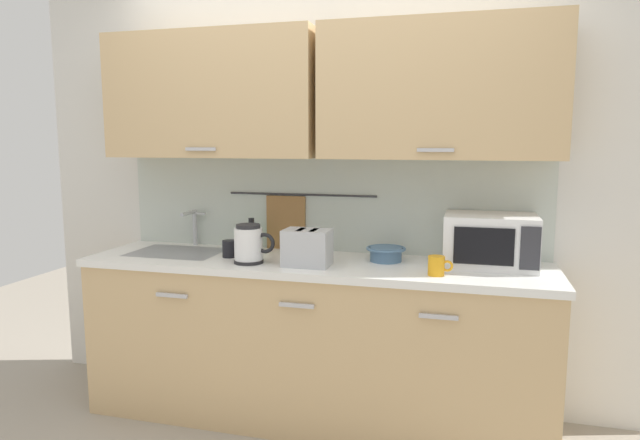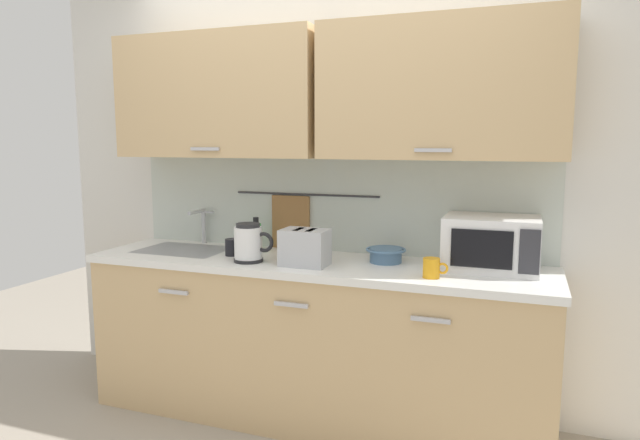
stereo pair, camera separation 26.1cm
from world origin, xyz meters
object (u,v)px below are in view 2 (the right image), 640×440
at_px(dish_soap_bottle, 256,236).
at_px(mixing_bowl, 386,254).
at_px(microwave, 491,243).
at_px(mug_by_kettle, 432,268).
at_px(mug_near_sink, 233,247).
at_px(electric_kettle, 249,243).
at_px(toaster, 305,247).

xyz_separation_m(dish_soap_bottle, mixing_bowl, (0.81, -0.07, -0.04)).
distance_m(microwave, mug_by_kettle, 0.38).
distance_m(mug_near_sink, mixing_bowl, 0.87).
distance_m(microwave, electric_kettle, 1.26).
bearing_deg(mug_near_sink, dish_soap_bottle, 75.67).
distance_m(mug_near_sink, mug_by_kettle, 1.15).
height_order(mug_near_sink, mug_by_kettle, same).
bearing_deg(microwave, mixing_bowl, -178.24).
bearing_deg(microwave, toaster, -165.80).
bearing_deg(mug_by_kettle, mixing_bowl, 137.98).
relative_size(microwave, mixing_bowl, 2.15).
xyz_separation_m(mug_near_sink, mug_by_kettle, (1.14, -0.13, 0.00)).
bearing_deg(mixing_bowl, toaster, -150.43).
bearing_deg(microwave, dish_soap_bottle, 177.64).
height_order(dish_soap_bottle, mug_near_sink, dish_soap_bottle).
bearing_deg(dish_soap_bottle, mug_near_sink, -104.33).
bearing_deg(mixing_bowl, mug_by_kettle, -42.02).
xyz_separation_m(mixing_bowl, mug_by_kettle, (0.29, -0.26, 0.00)).
relative_size(microwave, dish_soap_bottle, 2.35).
height_order(electric_kettle, dish_soap_bottle, electric_kettle).
relative_size(electric_kettle, mug_by_kettle, 1.89).
relative_size(mixing_bowl, mug_by_kettle, 1.78).
bearing_deg(toaster, microwave, 14.20).
distance_m(microwave, toaster, 0.94).
relative_size(dish_soap_bottle, mug_by_kettle, 1.63).
bearing_deg(microwave, mug_by_kettle, -132.48).
height_order(toaster, mug_by_kettle, toaster).
relative_size(electric_kettle, dish_soap_bottle, 1.16).
bearing_deg(mug_by_kettle, toaster, 176.36).
relative_size(electric_kettle, toaster, 0.89).
xyz_separation_m(mug_near_sink, toaster, (0.48, -0.09, 0.05)).
height_order(electric_kettle, mug_by_kettle, electric_kettle).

